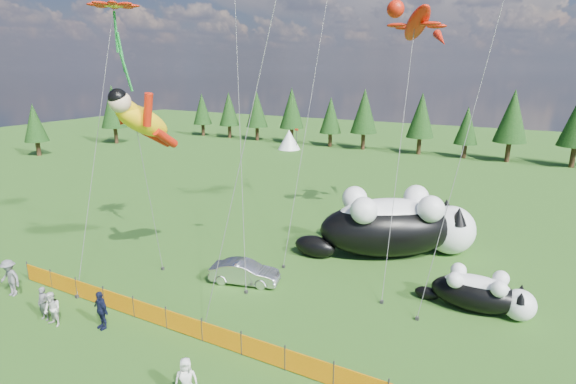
# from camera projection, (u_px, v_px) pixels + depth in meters

# --- Properties ---
(ground) EXTENTS (160.00, 160.00, 0.00)m
(ground) POSITION_uv_depth(u_px,v_px,m) (225.00, 304.00, 22.06)
(ground) COLOR #0D390A
(ground) RESTS_ON ground
(safety_fence) EXTENTS (22.06, 0.06, 1.10)m
(safety_fence) POSITION_uv_depth(u_px,v_px,m) (184.00, 324.00, 19.39)
(safety_fence) COLOR #262626
(safety_fence) RESTS_ON ground
(tree_line) EXTENTS (90.00, 4.00, 8.00)m
(tree_line) POSITION_uv_depth(u_px,v_px,m) (427.00, 125.00, 59.14)
(tree_line) COLOR black
(tree_line) RESTS_ON ground
(festival_tents) EXTENTS (50.00, 3.20, 2.80)m
(festival_tents) POSITION_uv_depth(u_px,v_px,m) (515.00, 158.00, 50.54)
(festival_tents) COLOR white
(festival_tents) RESTS_ON ground
(cat_large) EXTENTS (10.10, 7.91, 4.09)m
(cat_large) POSITION_uv_depth(u_px,v_px,m) (396.00, 225.00, 27.50)
(cat_large) COLOR black
(cat_large) RESTS_ON ground
(cat_small) EXTENTS (5.45, 1.97, 1.97)m
(cat_small) POSITION_uv_depth(u_px,v_px,m) (481.00, 293.00, 21.23)
(cat_small) COLOR black
(cat_small) RESTS_ON ground
(car) EXTENTS (3.93, 2.24, 1.23)m
(car) POSITION_uv_depth(u_px,v_px,m) (245.00, 272.00, 24.08)
(car) COLOR silver
(car) RESTS_ON ground
(spectator_a) EXTENTS (0.63, 0.45, 1.61)m
(spectator_a) POSITION_uv_depth(u_px,v_px,m) (43.00, 304.00, 20.50)
(spectator_a) COLOR slate
(spectator_a) RESTS_ON ground
(spectator_b) EXTENTS (0.82, 0.51, 1.63)m
(spectator_b) POSITION_uv_depth(u_px,v_px,m) (52.00, 309.00, 19.98)
(spectator_b) COLOR silver
(spectator_b) RESTS_ON ground
(spectator_c) EXTENTS (1.13, 0.74, 1.78)m
(spectator_c) POSITION_uv_depth(u_px,v_px,m) (101.00, 310.00, 19.81)
(spectator_c) COLOR black
(spectator_c) RESTS_ON ground
(spectator_d) EXTENTS (1.31, 0.77, 1.95)m
(spectator_d) POSITION_uv_depth(u_px,v_px,m) (10.00, 278.00, 22.65)
(spectator_d) COLOR slate
(spectator_d) RESTS_ON ground
(spectator_e) EXTENTS (0.96, 0.88, 1.64)m
(spectator_e) POSITION_uv_depth(u_px,v_px,m) (186.00, 380.00, 15.47)
(spectator_e) COLOR silver
(spectator_e) RESTS_ON ground
(superhero_kite) EXTENTS (3.89, 4.23, 10.62)m
(superhero_kite) POSITION_uv_depth(u_px,v_px,m) (143.00, 121.00, 22.40)
(superhero_kite) COLOR yellow
(superhero_kite) RESTS_ON ground
(gecko_kite) EXTENTS (5.72, 13.06, 16.57)m
(gecko_kite) POSITION_uv_depth(u_px,v_px,m) (417.00, 24.00, 27.02)
(gecko_kite) COLOR red
(gecko_kite) RESTS_ON ground
(flower_kite) EXTENTS (3.19, 5.95, 14.75)m
(flower_kite) POSITION_uv_depth(u_px,v_px,m) (114.00, 9.00, 22.62)
(flower_kite) COLOR red
(flower_kite) RESTS_ON ground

